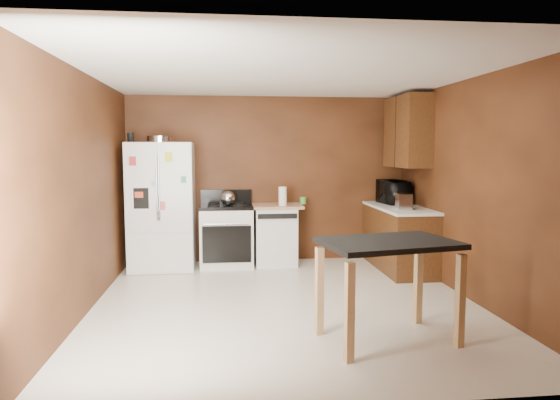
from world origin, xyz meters
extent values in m
plane|color=silver|center=(0.00, 0.00, 0.00)|extent=(4.50, 4.50, 0.00)
plane|color=white|center=(0.00, 0.00, 2.50)|extent=(4.50, 4.50, 0.00)
plane|color=#5C3018|center=(0.00, 2.25, 1.25)|extent=(4.20, 0.00, 4.20)
plane|color=#5C3018|center=(0.00, -2.25, 1.25)|extent=(4.20, 0.00, 4.20)
plane|color=#5C3018|center=(-2.10, 0.00, 1.25)|extent=(0.00, 4.50, 4.50)
plane|color=#5C3018|center=(2.10, 0.00, 1.25)|extent=(0.00, 4.50, 4.50)
cylinder|color=silver|center=(-1.56, 1.83, 1.84)|extent=(0.36, 0.36, 0.09)
cylinder|color=black|center=(-1.95, 1.80, 1.87)|extent=(0.09, 0.09, 0.13)
sphere|color=silver|center=(-0.62, 1.85, 1.01)|extent=(0.21, 0.21, 0.21)
cylinder|color=white|center=(0.17, 1.82, 1.03)|extent=(0.14, 0.14, 0.27)
cylinder|color=green|center=(0.51, 2.02, 0.94)|extent=(0.11, 0.11, 0.10)
cube|color=silver|center=(1.74, 1.12, 1.01)|extent=(0.22, 0.32, 0.21)
imported|color=black|center=(1.83, 1.83, 1.06)|extent=(0.45, 0.61, 0.32)
cube|color=white|center=(-1.55, 1.88, 0.90)|extent=(0.90, 0.75, 1.80)
cube|color=white|center=(-1.78, 1.49, 1.18)|extent=(0.43, 0.02, 1.20)
cube|color=white|center=(-1.32, 1.49, 1.18)|extent=(0.43, 0.02, 1.20)
cube|color=white|center=(-1.55, 1.49, 0.28)|extent=(0.88, 0.02, 0.54)
cube|color=black|center=(-1.78, 1.48, 1.05)|extent=(0.20, 0.01, 0.28)
cylinder|color=silver|center=(-1.56, 1.46, 1.20)|extent=(0.02, 0.02, 0.90)
cylinder|color=silver|center=(-1.54, 1.46, 1.20)|extent=(0.02, 0.02, 0.90)
cube|color=red|center=(-1.87, 1.46, 1.55)|extent=(0.09, 0.00, 0.12)
cube|color=#E4FF35|center=(-1.40, 1.46, 1.60)|extent=(0.10, 0.00, 0.13)
cube|color=#3EB066|center=(-1.21, 1.46, 1.30)|extent=(0.07, 0.00, 0.09)
cube|color=#E04825|center=(-1.80, 1.46, 1.10)|extent=(0.11, 0.00, 0.08)
cube|color=#D45E71|center=(-1.50, 1.46, 0.95)|extent=(0.08, 0.00, 0.11)
cube|color=white|center=(-1.25, 1.46, 0.80)|extent=(0.09, 0.00, 0.10)
cube|color=#99C6E6|center=(-1.60, 1.46, 1.25)|extent=(0.07, 0.00, 0.07)
cube|color=white|center=(-0.64, 1.93, 0.42)|extent=(0.76, 0.65, 0.85)
cube|color=black|center=(-0.64, 1.93, 0.88)|extent=(0.76, 0.65, 0.05)
cube|color=black|center=(-0.64, 2.21, 1.00)|extent=(0.76, 0.06, 0.20)
cube|color=black|center=(-0.64, 1.59, 0.38)|extent=(0.68, 0.02, 0.52)
cylinder|color=silver|center=(-0.64, 1.58, 0.67)|extent=(0.62, 0.02, 0.02)
cylinder|color=black|center=(-0.82, 2.08, 0.91)|extent=(0.17, 0.17, 0.02)
cylinder|color=black|center=(-0.46, 2.08, 0.91)|extent=(0.17, 0.17, 0.02)
cylinder|color=black|center=(-0.82, 1.77, 0.91)|extent=(0.17, 0.17, 0.02)
cylinder|color=black|center=(-0.46, 1.77, 0.91)|extent=(0.17, 0.17, 0.02)
cube|color=white|center=(0.08, 1.95, 0.42)|extent=(0.60, 0.60, 0.85)
cube|color=black|center=(0.08, 1.64, 0.76)|extent=(0.56, 0.02, 0.07)
cube|color=tan|center=(0.08, 1.95, 0.87)|extent=(0.78, 0.62, 0.04)
cube|color=#5A3018|center=(1.80, 1.45, 0.43)|extent=(0.60, 1.55, 0.86)
cube|color=white|center=(1.80, 1.45, 0.88)|extent=(0.63, 1.58, 0.04)
cube|color=#5A3018|center=(1.93, 1.55, 1.95)|extent=(0.35, 1.05, 1.00)
cube|color=black|center=(1.75, 1.55, 1.95)|extent=(0.01, 0.01, 1.00)
cube|color=black|center=(0.76, -1.15, 0.88)|extent=(1.26, 0.96, 0.05)
cube|color=tan|center=(0.19, -0.93, 0.41)|extent=(0.08, 0.08, 0.81)
cube|color=tan|center=(1.21, -0.73, 0.41)|extent=(0.08, 0.08, 0.81)
cube|color=tan|center=(0.32, -1.56, 0.41)|extent=(0.08, 0.08, 0.81)
cube|color=tan|center=(1.34, -1.36, 0.41)|extent=(0.08, 0.08, 0.81)
camera|label=1|loc=(-0.66, -5.33, 1.70)|focal=32.00mm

